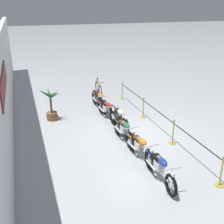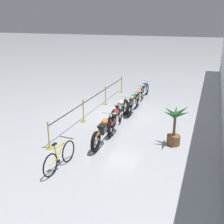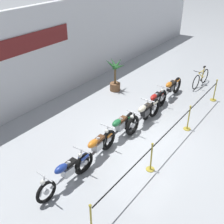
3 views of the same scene
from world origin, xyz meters
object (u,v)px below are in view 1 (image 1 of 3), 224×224
at_px(motorcycle_orange_5, 99,100).
at_px(motorcycle_green_2, 124,131).
at_px(potted_palm_left_of_row, 51,105).
at_px(motorcycle_orange_1, 140,147).
at_px(motorcycle_blue_0, 160,168).
at_px(bicycle, 98,89).
at_px(stanchion_mid_right, 143,111).
at_px(motorcycle_cream_3, 119,118).
at_px(stanchion_far_left, 172,126).
at_px(stanchion_mid_left, 173,136).
at_px(stanchion_far_right, 122,93).
at_px(motorcycle_red_4, 107,110).

bearing_deg(motorcycle_orange_5, motorcycle_green_2, 179.08).
distance_m(motorcycle_green_2, potted_palm_left_of_row, 4.11).
xyz_separation_m(motorcycle_orange_1, motorcycle_orange_5, (5.32, -0.00, 0.03)).
distance_m(motorcycle_blue_0, potted_palm_left_of_row, 6.61).
height_order(bicycle, stanchion_mid_right, stanchion_mid_right).
bearing_deg(motorcycle_orange_5, motorcycle_orange_1, 180.00).
xyz_separation_m(motorcycle_cream_3, bicycle, (4.86, -0.42, -0.09)).
distance_m(motorcycle_blue_0, stanchion_far_left, 2.74).
xyz_separation_m(motorcycle_blue_0, stanchion_mid_left, (2.06, -1.65, -0.11)).
relative_size(motorcycle_cream_3, bicycle, 1.38).
xyz_separation_m(motorcycle_cream_3, stanchion_mid_right, (0.75, -1.53, -0.13)).
distance_m(motorcycle_green_2, stanchion_far_right, 5.36).
xyz_separation_m(motorcycle_blue_0, potted_palm_left_of_row, (6.06, 2.63, 0.26)).
bearing_deg(stanchion_far_right, potted_palm_left_of_row, 113.10).
height_order(motorcycle_orange_5, stanchion_far_left, stanchion_far_left).
bearing_deg(motorcycle_blue_0, stanchion_far_left, -37.22).
bearing_deg(motorcycle_cream_3, motorcycle_green_2, 169.97).
bearing_deg(potted_palm_left_of_row, stanchion_far_right, -66.90).
height_order(motorcycle_blue_0, stanchion_far_left, stanchion_far_left).
bearing_deg(stanchion_mid_right, bicycle, 15.04).
xyz_separation_m(motorcycle_blue_0, motorcycle_orange_1, (1.43, 0.05, -0.01)).
xyz_separation_m(potted_palm_left_of_row, stanchion_mid_right, (-1.14, -4.28, -0.37)).
xyz_separation_m(bicycle, stanchion_far_left, (-6.86, -1.11, 0.32)).
relative_size(bicycle, stanchion_far_left, 0.20).
distance_m(motorcycle_orange_1, motorcycle_green_2, 1.39).
height_order(motorcycle_orange_5, stanchion_far_right, stanchion_far_right).
xyz_separation_m(stanchion_mid_left, stanchion_far_right, (5.83, 0.00, 0.00)).
distance_m(potted_palm_left_of_row, stanchion_mid_left, 5.88).
relative_size(motorcycle_cream_3, motorcycle_orange_5, 1.00).
xyz_separation_m(motorcycle_orange_5, stanchion_far_right, (1.13, -1.70, -0.12)).
bearing_deg(bicycle, stanchion_mid_left, -171.00).
relative_size(motorcycle_orange_1, motorcycle_red_4, 0.98).
xyz_separation_m(motorcycle_green_2, potted_palm_left_of_row, (3.23, 2.52, 0.26)).
bearing_deg(stanchion_far_left, motorcycle_red_4, 28.19).
bearing_deg(stanchion_far_left, stanchion_mid_right, 0.00).
bearing_deg(stanchion_mid_left, motorcycle_blue_0, 141.20).
relative_size(motorcycle_cream_3, potted_palm_left_of_row, 1.51).
bearing_deg(potted_palm_left_of_row, motorcycle_blue_0, -156.53).
distance_m(bicycle, stanchion_mid_left, 7.07).
distance_m(motorcycle_blue_0, bicycle, 9.05).
bearing_deg(motorcycle_red_4, motorcycle_orange_5, -0.62).
height_order(motorcycle_orange_1, stanchion_mid_left, stanchion_mid_left).
relative_size(stanchion_mid_right, stanchion_far_right, 1.00).
xyz_separation_m(motorcycle_cream_3, motorcycle_orange_5, (2.58, 0.18, -0.00)).
relative_size(motorcycle_orange_1, stanchion_far_left, 0.25).
height_order(bicycle, stanchion_far_left, stanchion_far_left).
bearing_deg(motorcycle_green_2, motorcycle_orange_5, -0.92).
bearing_deg(motorcycle_cream_3, stanchion_mid_right, -64.01).
distance_m(stanchion_far_left, stanchion_mid_right, 2.77).
bearing_deg(motorcycle_red_4, bicycle, -9.54).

